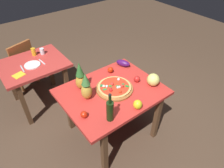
{
  "coord_description": "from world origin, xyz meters",
  "views": [
    {
      "loc": [
        -1.08,
        -1.43,
        2.31
      ],
      "look_at": [
        0.04,
        0.05,
        0.81
      ],
      "focal_mm": 32.13,
      "sensor_mm": 36.0,
      "label": 1
    }
  ],
  "objects_px": {
    "tomato_beside_pepper": "(137,79)",
    "dinner_plate": "(32,65)",
    "pineapple_right": "(80,77)",
    "drinking_glass_water": "(42,51)",
    "drinking_glass_juice": "(34,52)",
    "knife_utensil": "(42,62)",
    "pizza": "(115,87)",
    "background_table": "(34,70)",
    "bell_pepper": "(138,105)",
    "eggplant": "(123,63)",
    "dining_chair": "(21,62)",
    "wine_bottle": "(110,110)",
    "tomato_by_bottle": "(84,115)",
    "melon": "(153,80)",
    "pizza_board": "(115,89)",
    "fork_utensil": "(22,69)",
    "display_table": "(112,96)",
    "tomato_near_board": "(110,70)",
    "napkin_folded": "(19,75)",
    "pineapple_left": "(86,88)"
  },
  "relations": [
    {
      "from": "dining_chair",
      "to": "tomato_beside_pepper",
      "type": "bearing_deg",
      "value": 99.24
    },
    {
      "from": "drinking_glass_juice",
      "to": "napkin_folded",
      "type": "relative_size",
      "value": 0.82
    },
    {
      "from": "eggplant",
      "to": "dinner_plate",
      "type": "xyz_separation_m",
      "value": [
        -1.0,
        0.77,
        -0.04
      ]
    },
    {
      "from": "dining_chair",
      "to": "knife_utensil",
      "type": "relative_size",
      "value": 4.72
    },
    {
      "from": "pizza",
      "to": "tomato_beside_pepper",
      "type": "distance_m",
      "value": 0.32
    },
    {
      "from": "pizza_board",
      "to": "bell_pepper",
      "type": "relative_size",
      "value": 4.15
    },
    {
      "from": "wine_bottle",
      "to": "drinking_glass_juice",
      "type": "bearing_deg",
      "value": 95.11
    },
    {
      "from": "pineapple_left",
      "to": "napkin_folded",
      "type": "relative_size",
      "value": 2.43
    },
    {
      "from": "background_table",
      "to": "eggplant",
      "type": "bearing_deg",
      "value": -40.63
    },
    {
      "from": "dining_chair",
      "to": "drinking_glass_water",
      "type": "height_order",
      "value": "dining_chair"
    },
    {
      "from": "tomato_by_bottle",
      "to": "fork_utensil",
      "type": "height_order",
      "value": "tomato_by_bottle"
    },
    {
      "from": "pineapple_left",
      "to": "display_table",
      "type": "bearing_deg",
      "value": -12.84
    },
    {
      "from": "pizza",
      "to": "pineapple_right",
      "type": "bearing_deg",
      "value": 138.45
    },
    {
      "from": "background_table",
      "to": "bell_pepper",
      "type": "height_order",
      "value": "bell_pepper"
    },
    {
      "from": "pizza",
      "to": "napkin_folded",
      "type": "bearing_deg",
      "value": 129.88
    },
    {
      "from": "drinking_glass_water",
      "to": "tomato_by_bottle",
      "type": "bearing_deg",
      "value": -96.13
    },
    {
      "from": "pizza",
      "to": "knife_utensil",
      "type": "relative_size",
      "value": 2.19
    },
    {
      "from": "display_table",
      "to": "pineapple_left",
      "type": "distance_m",
      "value": 0.39
    },
    {
      "from": "tomato_beside_pepper",
      "to": "dinner_plate",
      "type": "height_order",
      "value": "tomato_beside_pepper"
    },
    {
      "from": "pineapple_left",
      "to": "drinking_glass_water",
      "type": "height_order",
      "value": "pineapple_left"
    },
    {
      "from": "wine_bottle",
      "to": "tomato_near_board",
      "type": "distance_m",
      "value": 0.82
    },
    {
      "from": "melon",
      "to": "tomato_by_bottle",
      "type": "height_order",
      "value": "melon"
    },
    {
      "from": "melon",
      "to": "drinking_glass_water",
      "type": "xyz_separation_m",
      "value": [
        -0.78,
        1.53,
        -0.03
      ]
    },
    {
      "from": "bell_pepper",
      "to": "background_table",
      "type": "bearing_deg",
      "value": 110.63
    },
    {
      "from": "tomato_by_bottle",
      "to": "drinking_glass_water",
      "type": "height_order",
      "value": "drinking_glass_water"
    },
    {
      "from": "tomato_near_board",
      "to": "eggplant",
      "type": "bearing_deg",
      "value": 3.67
    },
    {
      "from": "pineapple_right",
      "to": "drinking_glass_water",
      "type": "bearing_deg",
      "value": 93.2
    },
    {
      "from": "melon",
      "to": "tomato_by_bottle",
      "type": "distance_m",
      "value": 0.94
    },
    {
      "from": "display_table",
      "to": "napkin_folded",
      "type": "distance_m",
      "value": 1.25
    },
    {
      "from": "background_table",
      "to": "napkin_folded",
      "type": "bearing_deg",
      "value": -143.13
    },
    {
      "from": "pizza",
      "to": "fork_utensil",
      "type": "height_order",
      "value": "pizza"
    },
    {
      "from": "pizza_board",
      "to": "drinking_glass_juice",
      "type": "distance_m",
      "value": 1.44
    },
    {
      "from": "drinking_glass_water",
      "to": "knife_utensil",
      "type": "distance_m",
      "value": 0.24
    },
    {
      "from": "dining_chair",
      "to": "melon",
      "type": "height_order",
      "value": "melon"
    },
    {
      "from": "wine_bottle",
      "to": "dinner_plate",
      "type": "xyz_separation_m",
      "value": [
        -0.28,
        1.44,
        -0.12
      ]
    },
    {
      "from": "pizza_board",
      "to": "pizza",
      "type": "distance_m",
      "value": 0.03
    },
    {
      "from": "melon",
      "to": "pizza",
      "type": "bearing_deg",
      "value": 153.64
    },
    {
      "from": "dining_chair",
      "to": "wine_bottle",
      "type": "height_order",
      "value": "wine_bottle"
    },
    {
      "from": "dining_chair",
      "to": "pineapple_left",
      "type": "distance_m",
      "value": 1.78
    },
    {
      "from": "tomato_near_board",
      "to": "knife_utensil",
      "type": "xyz_separation_m",
      "value": [
        -0.63,
        0.79,
        -0.03
      ]
    },
    {
      "from": "wine_bottle",
      "to": "tomato_by_bottle",
      "type": "distance_m",
      "value": 0.28
    },
    {
      "from": "display_table",
      "to": "pizza_board",
      "type": "distance_m",
      "value": 0.11
    },
    {
      "from": "drinking_glass_juice",
      "to": "knife_utensil",
      "type": "xyz_separation_m",
      "value": [
        0.02,
        -0.26,
        -0.05
      ]
    },
    {
      "from": "dinner_plate",
      "to": "knife_utensil",
      "type": "distance_m",
      "value": 0.14
    },
    {
      "from": "pineapple_left",
      "to": "bell_pepper",
      "type": "xyz_separation_m",
      "value": [
        0.35,
        -0.46,
        -0.1
      ]
    },
    {
      "from": "pizza",
      "to": "drinking_glass_juice",
      "type": "distance_m",
      "value": 1.44
    },
    {
      "from": "drinking_glass_water",
      "to": "dinner_plate",
      "type": "xyz_separation_m",
      "value": [
        -0.24,
        -0.22,
        -0.04
      ]
    },
    {
      "from": "dining_chair",
      "to": "tomato_near_board",
      "type": "distance_m",
      "value": 1.69
    },
    {
      "from": "display_table",
      "to": "knife_utensil",
      "type": "bearing_deg",
      "value": 110.62
    },
    {
      "from": "pizza_board",
      "to": "fork_utensil",
      "type": "height_order",
      "value": "pizza_board"
    }
  ]
}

